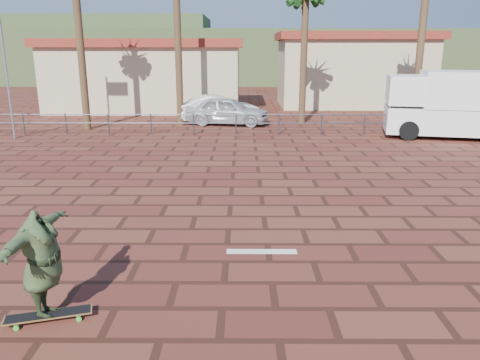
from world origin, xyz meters
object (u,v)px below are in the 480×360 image
longboard (48,315)px  car_silver (227,111)px  car_white (219,109)px  campervan (454,103)px  skateboarder (42,264)px

longboard → car_silver: 18.87m
car_white → campervan: bearing=-128.7°
longboard → skateboarder: (0.00, 0.00, 0.83)m
skateboarder → campervan: (12.36, 15.09, 0.62)m
car_silver → car_white: size_ratio=0.99×
skateboarder → car_silver: bearing=-2.8°
skateboarder → car_white: (1.56, 19.78, -0.21)m
skateboarder → campervan: size_ratio=0.33×
skateboarder → campervan: 19.51m
campervan → car_white: size_ratio=1.38×
car_silver → skateboarder: bearing=-175.7°
campervan → car_white: bearing=168.8°
longboard → car_white: bearing=69.3°
skateboarder → car_white: skateboarder is taller
longboard → car_white: 19.85m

